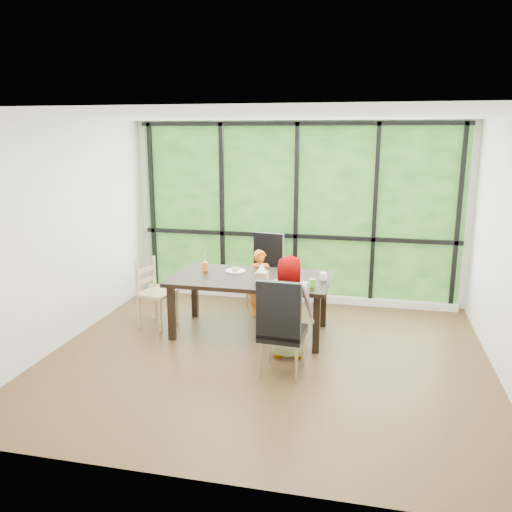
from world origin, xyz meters
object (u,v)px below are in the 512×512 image
(plate_near, at_px, (291,284))
(tissue_box, at_px, (262,277))
(chair_interior_leather, at_px, (283,326))
(chair_end_beech, at_px, (157,293))
(child_toddler, at_px, (261,284))
(plate_far, at_px, (235,271))
(orange_cup, at_px, (205,266))
(white_mug, at_px, (323,276))
(child_older, at_px, (288,307))
(chair_window_leather, at_px, (264,271))
(green_cup, at_px, (312,283))
(dining_table, at_px, (250,305))

(plate_near, xyz_separation_m, tissue_box, (-0.37, 0.05, 0.06))
(chair_interior_leather, height_order, chair_end_beech, chair_interior_leather)
(child_toddler, xyz_separation_m, plate_far, (-0.25, -0.43, 0.28))
(orange_cup, distance_m, white_mug, 1.56)
(orange_cup, bearing_deg, chair_end_beech, -164.74)
(chair_interior_leather, bearing_deg, plate_near, -83.78)
(orange_cup, bearing_deg, child_older, -31.88)
(chair_window_leather, distance_m, plate_far, 0.90)
(child_older, xyz_separation_m, white_mug, (0.33, 0.67, 0.20))
(child_older, xyz_separation_m, plate_near, (-0.02, 0.36, 0.16))
(child_toddler, bearing_deg, green_cup, -65.32)
(chair_window_leather, distance_m, chair_end_beech, 1.63)
(chair_interior_leather, bearing_deg, dining_table, -56.80)
(plate_near, relative_size, orange_cup, 2.06)
(child_older, bearing_deg, child_toddler, -67.81)
(chair_window_leather, xyz_separation_m, chair_interior_leather, (0.64, -2.11, 0.00))
(orange_cup, xyz_separation_m, green_cup, (1.46, -0.45, -0.01))
(dining_table, relative_size, chair_window_leather, 1.85)
(chair_interior_leather, distance_m, tissue_box, 1.00)
(dining_table, relative_size, white_mug, 21.70)
(tissue_box, bearing_deg, child_toddler, 102.87)
(chair_end_beech, bearing_deg, child_older, -94.73)
(chair_window_leather, xyz_separation_m, green_cup, (0.86, -1.34, 0.26))
(chair_window_leather, relative_size, child_toddler, 1.13)
(child_toddler, xyz_separation_m, plate_near, (0.56, -0.88, 0.28))
(chair_window_leather, xyz_separation_m, chair_end_beech, (-1.23, -1.06, -0.09))
(child_toddler, height_order, green_cup, child_toddler)
(green_cup, distance_m, tissue_box, 0.64)
(chair_interior_leather, xyz_separation_m, child_toddler, (-0.60, 1.70, -0.06))
(dining_table, xyz_separation_m, green_cup, (0.82, -0.28, 0.43))
(chair_interior_leather, bearing_deg, white_mug, -101.90)
(child_toddler, distance_m, white_mug, 1.13)
(chair_end_beech, height_order, tissue_box, chair_end_beech)
(green_cup, distance_m, white_mug, 0.36)
(chair_interior_leather, distance_m, plate_near, 0.85)
(chair_window_leather, relative_size, white_mug, 11.75)
(dining_table, height_order, chair_end_beech, chair_end_beech)
(child_older, relative_size, tissue_box, 8.09)
(child_older, distance_m, orange_cup, 1.47)
(dining_table, xyz_separation_m, tissue_box, (0.19, -0.19, 0.44))
(child_toddler, bearing_deg, dining_table, -106.87)
(white_mug, bearing_deg, chair_window_leather, 134.00)
(dining_table, xyz_separation_m, child_toddler, (0.00, 0.64, 0.10))
(plate_near, relative_size, green_cup, 2.31)
(dining_table, relative_size, chair_end_beech, 2.22)
(dining_table, relative_size, plate_far, 7.71)
(chair_window_leather, distance_m, green_cup, 1.61)
(chair_window_leather, xyz_separation_m, white_mug, (0.95, -0.98, 0.26))
(dining_table, bearing_deg, green_cup, -19.02)
(dining_table, bearing_deg, orange_cup, 165.55)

